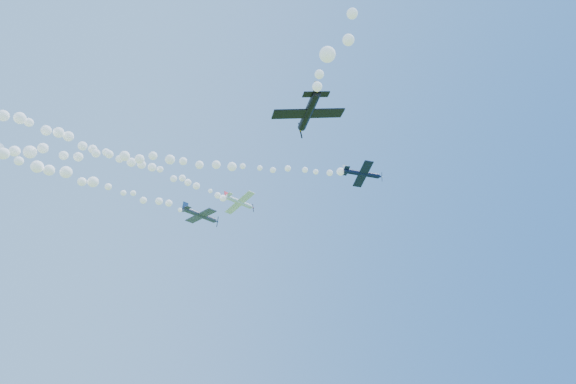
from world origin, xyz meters
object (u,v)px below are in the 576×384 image
plane_black (308,112)px  plane_navy (363,174)px  plane_grey (201,215)px  plane_white (239,202)px

plane_black → plane_navy: bearing=-31.6°
plane_grey → plane_black: bearing=-106.9°
plane_black → plane_white: bearing=0.8°
plane_grey → plane_navy: bearing=-58.9°
plane_grey → plane_white: bearing=25.1°
plane_white → plane_black: size_ratio=1.09×
plane_navy → plane_grey: (-19.67, 20.72, -3.46)m
plane_white → plane_navy: (9.15, -28.82, -4.95)m
plane_navy → plane_grey: bearing=154.0°
plane_navy → plane_black: (-22.91, -20.63, -9.39)m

